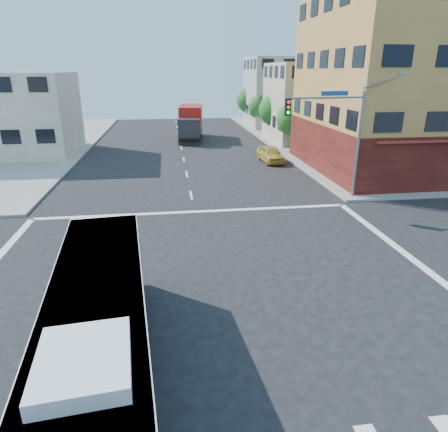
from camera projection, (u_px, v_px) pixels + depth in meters
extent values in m
plane|color=black|center=(211.00, 292.00, 15.66)|extent=(120.00, 120.00, 0.00)
cube|color=gray|center=(446.00, 135.00, 52.70)|extent=(50.00, 50.00, 0.15)
cube|color=#BE9244|center=(426.00, 85.00, 33.04)|extent=(18.00, 15.00, 14.00)
cube|color=maroon|center=(416.00, 146.00, 34.76)|extent=(18.09, 15.08, 4.00)
cube|color=beige|center=(321.00, 103.00, 47.93)|extent=(12.00, 10.00, 9.00)
cube|color=#A8A8A3|center=(288.00, 92.00, 60.78)|extent=(12.00, 10.00, 10.00)
cube|color=beige|center=(10.00, 114.00, 40.00)|extent=(12.00, 10.00, 8.00)
cylinder|color=slate|center=(358.00, 147.00, 25.90)|extent=(0.18, 0.18, 7.00)
cylinder|color=slate|center=(327.00, 98.00, 24.27)|extent=(5.01, 0.62, 0.12)
cube|color=black|center=(288.00, 107.00, 23.89)|extent=(0.32, 0.30, 1.00)
sphere|color=#FF0C0C|center=(289.00, 102.00, 23.63)|extent=(0.20, 0.20, 0.20)
sphere|color=yellow|center=(289.00, 107.00, 23.73)|extent=(0.20, 0.20, 0.20)
sphere|color=#19FF33|center=(288.00, 113.00, 23.84)|extent=(0.20, 0.20, 0.20)
cube|color=navy|center=(335.00, 93.00, 24.30)|extent=(1.80, 0.22, 0.28)
cube|color=gray|center=(402.00, 73.00, 24.90)|extent=(0.50, 0.22, 0.14)
cylinder|color=#372314|center=(292.00, 142.00, 42.90)|extent=(0.28, 0.28, 1.92)
sphere|color=#1A5D21|center=(293.00, 119.00, 42.07)|extent=(3.60, 3.60, 3.60)
sphere|color=#1A5D21|center=(299.00, 110.00, 41.53)|extent=(2.52, 2.52, 2.52)
cylinder|color=#372314|center=(273.00, 131.00, 50.32)|extent=(0.28, 0.28, 1.99)
sphere|color=#1A5D21|center=(274.00, 110.00, 49.46)|extent=(3.80, 3.80, 3.80)
sphere|color=#1A5D21|center=(278.00, 102.00, 48.90)|extent=(2.66, 2.66, 2.66)
cylinder|color=#372314|center=(259.00, 123.00, 57.78)|extent=(0.28, 0.28, 1.89)
sphere|color=#1A5D21|center=(260.00, 107.00, 56.99)|extent=(3.40, 3.40, 3.40)
sphere|color=#1A5D21|center=(263.00, 101.00, 56.47)|extent=(2.38, 2.38, 2.38)
cylinder|color=#372314|center=(249.00, 117.00, 65.20)|extent=(0.28, 0.28, 2.03)
sphere|color=#1A5D21|center=(249.00, 100.00, 64.30)|extent=(4.00, 4.00, 4.00)
sphere|color=#1A5D21|center=(252.00, 94.00, 63.73)|extent=(2.80, 2.80, 2.80)
cube|color=black|center=(105.00, 372.00, 10.75)|extent=(3.50, 11.46, 0.42)
cube|color=white|center=(100.00, 337.00, 10.36)|extent=(3.49, 11.43, 2.67)
cube|color=black|center=(99.00, 332.00, 10.30)|extent=(3.50, 11.10, 1.17)
cube|color=black|center=(107.00, 247.00, 15.42)|extent=(2.19, 0.27, 1.27)
cube|color=#E5590C|center=(105.00, 225.00, 15.12)|extent=(1.79, 0.22, 0.26)
cube|color=white|center=(95.00, 294.00, 9.92)|extent=(3.42, 11.20, 0.11)
cube|color=white|center=(84.00, 362.00, 7.27)|extent=(1.87, 2.22, 0.34)
cube|color=#117D47|center=(52.00, 378.00, 9.90)|extent=(0.53, 5.13, 0.26)
cube|color=#117D47|center=(150.00, 363.00, 10.43)|extent=(0.53, 5.13, 0.26)
cylinder|color=black|center=(75.00, 307.00, 13.80)|extent=(0.38, 1.00, 0.98)
cylinder|color=#99999E|center=(71.00, 307.00, 13.77)|extent=(0.09, 0.49, 0.49)
cylinder|color=black|center=(141.00, 298.00, 14.30)|extent=(0.38, 1.00, 0.98)
cylinder|color=#99999E|center=(145.00, 298.00, 14.32)|extent=(0.09, 0.49, 0.49)
cube|color=#26262B|center=(190.00, 131.00, 46.69)|extent=(2.81, 2.72, 2.90)
cube|color=black|center=(189.00, 129.00, 45.54)|extent=(2.34, 0.34, 1.12)
cube|color=#A41710|center=(191.00, 119.00, 50.37)|extent=(3.33, 6.50, 3.35)
cube|color=black|center=(191.00, 135.00, 49.71)|extent=(3.39, 9.15, 0.34)
cylinder|color=black|center=(180.00, 139.00, 47.18)|extent=(0.43, 1.14, 1.12)
cylinder|color=black|center=(200.00, 139.00, 47.25)|extent=(0.43, 1.14, 1.12)
cylinder|color=black|center=(182.00, 135.00, 50.22)|extent=(0.43, 1.14, 1.12)
cylinder|color=black|center=(201.00, 134.00, 50.29)|extent=(0.43, 1.14, 1.12)
cylinder|color=black|center=(183.00, 131.00, 52.84)|extent=(0.43, 1.14, 1.12)
cylinder|color=black|center=(201.00, 131.00, 52.91)|extent=(0.43, 1.14, 1.12)
imported|color=gold|center=(270.00, 154.00, 37.61)|extent=(2.03, 4.49, 1.49)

